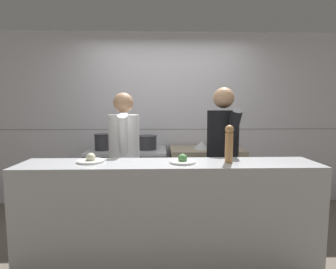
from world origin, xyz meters
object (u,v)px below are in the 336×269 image
at_px(chef_head_cook, 124,159).
at_px(chef_sous, 222,156).
at_px(plated_dish_main, 91,160).
at_px(plated_dish_appetiser, 183,161).
at_px(mixing_bowl_steel, 202,145).
at_px(sauce_pot, 147,142).
at_px(stock_pot, 103,142).
at_px(oven_range, 128,181).
at_px(pepper_mill, 229,143).

height_order(chef_head_cook, chef_sous, chef_sous).
xyz_separation_m(plated_dish_main, plated_dish_appetiser, (0.79, -0.05, -0.00)).
xyz_separation_m(mixing_bowl_steel, plated_dish_main, (-1.18, -1.35, 0.08)).
distance_m(chef_head_cook, chef_sous, 1.09).
distance_m(plated_dish_main, plated_dish_appetiser, 0.79).
relative_size(sauce_pot, plated_dish_appetiser, 1.28).
xyz_separation_m(stock_pot, chef_head_cook, (0.39, -0.72, -0.10)).
xyz_separation_m(stock_pot, plated_dish_appetiser, (0.98, -1.39, 0.02)).
distance_m(oven_range, plated_dish_main, 1.51).
bearing_deg(oven_range, chef_head_cook, -85.30).
bearing_deg(plated_dish_appetiser, stock_pot, 125.05).
relative_size(oven_range, plated_dish_main, 4.55).
distance_m(sauce_pot, pepper_mill, 1.63).
relative_size(stock_pot, sauce_pot, 0.83).
bearing_deg(mixing_bowl_steel, chef_sous, -82.12).
distance_m(plated_dish_appetiser, chef_head_cook, 0.90).
bearing_deg(pepper_mill, plated_dish_main, 177.30).
distance_m(stock_pot, pepper_mill, 1.96).
distance_m(plated_dish_main, pepper_mill, 1.20).
height_order(plated_dish_main, chef_sous, chef_sous).
bearing_deg(sauce_pot, oven_range, 177.17).
bearing_deg(oven_range, chef_sous, -34.73).
distance_m(sauce_pot, plated_dish_main, 1.43).
bearing_deg(mixing_bowl_steel, sauce_pot, 179.01).
height_order(stock_pot, chef_sous, chef_sous).
bearing_deg(sauce_pot, mixing_bowl_steel, -0.99).
height_order(mixing_bowl_steel, chef_sous, chef_sous).
height_order(oven_range, pepper_mill, pepper_mill).
relative_size(stock_pot, plated_dish_main, 1.01).
xyz_separation_m(sauce_pot, chef_sous, (0.88, -0.78, -0.06)).
xyz_separation_m(sauce_pot, plated_dish_main, (-0.41, -1.37, 0.03)).
relative_size(plated_dish_appetiser, pepper_mill, 0.70).
height_order(oven_range, plated_dish_main, plated_dish_main).
distance_m(sauce_pot, mixing_bowl_steel, 0.77).
bearing_deg(chef_head_cook, oven_range, 89.00).
height_order(sauce_pot, plated_dish_appetiser, plated_dish_appetiser).
bearing_deg(plated_dish_main, plated_dish_appetiser, -3.83).
height_order(mixing_bowl_steel, plated_dish_appetiser, plated_dish_appetiser).
relative_size(plated_dish_appetiser, chef_head_cook, 0.14).
xyz_separation_m(sauce_pot, plated_dish_appetiser, (0.38, -1.42, 0.03)).
height_order(pepper_mill, chef_head_cook, chef_head_cook).
bearing_deg(stock_pot, sauce_pot, 2.93).
xyz_separation_m(oven_range, mixing_bowl_steel, (1.04, -0.03, 0.51)).
xyz_separation_m(oven_range, plated_dish_appetiser, (0.65, -1.43, 0.59)).
distance_m(oven_range, pepper_mill, 1.92).
relative_size(sauce_pot, pepper_mill, 0.89).
bearing_deg(chef_sous, mixing_bowl_steel, 87.30).
bearing_deg(chef_sous, plated_dish_main, -166.13).
xyz_separation_m(plated_dish_appetiser, chef_head_cook, (-0.59, 0.68, -0.12)).
bearing_deg(oven_range, plated_dish_main, -95.79).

